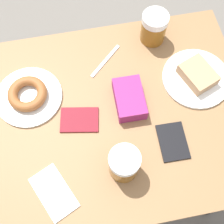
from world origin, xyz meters
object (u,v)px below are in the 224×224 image
at_px(beer_mug_left, 124,164).
at_px(fork, 105,61).
at_px(plate_with_cake, 197,77).
at_px(beer_mug_center, 154,28).
at_px(napkin_folded, 54,192).
at_px(passport_near_edge, 173,142).
at_px(blue_pouch, 129,99).
at_px(plate_with_donut, 28,95).
at_px(passport_far_edge, 80,121).

relative_size(beer_mug_left, fork, 0.94).
relative_size(plate_with_cake, beer_mug_center, 2.00).
xyz_separation_m(plate_with_cake, napkin_folded, (-0.30, 0.54, -0.01)).
distance_m(beer_mug_center, napkin_folded, 0.66).
distance_m(fork, passport_near_edge, 0.38).
bearing_deg(beer_mug_left, fork, -2.50).
bearing_deg(beer_mug_center, blue_pouch, 150.06).
bearing_deg(blue_pouch, fork, 15.60).
bearing_deg(passport_near_edge, plate_with_donut, 60.58).
relative_size(plate_with_donut, beer_mug_center, 1.91).
distance_m(beer_mug_left, napkin_folded, 0.23).
bearing_deg(napkin_folded, passport_near_edge, -77.56).
distance_m(plate_with_donut, beer_mug_left, 0.41).
distance_m(passport_near_edge, blue_pouch, 0.20).
height_order(fork, blue_pouch, blue_pouch).
relative_size(plate_with_donut, passport_near_edge, 1.78).
bearing_deg(plate_with_donut, beer_mug_left, -138.81).
bearing_deg(fork, napkin_folded, 151.10).
bearing_deg(fork, plate_with_donut, 108.38).
relative_size(fork, passport_near_edge, 0.99).
height_order(plate_with_cake, passport_near_edge, plate_with_cake).
height_order(plate_with_donut, beer_mug_center, beer_mug_center).
bearing_deg(fork, plate_with_cake, -113.92).
xyz_separation_m(napkin_folded, passport_near_edge, (0.09, -0.40, 0.00)).
height_order(plate_with_donut, fork, plate_with_donut).
bearing_deg(passport_far_edge, plate_with_cake, -79.30).
bearing_deg(passport_near_edge, plate_with_cake, -34.16).
relative_size(beer_mug_left, napkin_folded, 0.66).
relative_size(beer_mug_left, beer_mug_center, 1.00).
distance_m(beer_mug_center, blue_pouch, 0.28).
relative_size(beer_mug_center, napkin_folded, 0.66).
height_order(napkin_folded, fork, same).
bearing_deg(napkin_folded, fork, -28.90).
xyz_separation_m(fork, blue_pouch, (-0.18, -0.05, 0.02)).
distance_m(beer_mug_left, fork, 0.40).
xyz_separation_m(napkin_folded, blue_pouch, (0.25, -0.29, 0.02)).
height_order(plate_with_cake, plate_with_donut, plate_with_cake).
xyz_separation_m(beer_mug_left, fork, (0.40, -0.02, -0.06)).
xyz_separation_m(plate_with_donut, passport_far_edge, (-0.12, -0.16, -0.01)).
bearing_deg(passport_far_edge, fork, -30.56).
bearing_deg(napkin_folded, plate_with_donut, 7.78).
bearing_deg(plate_with_donut, plate_with_cake, -93.83).
height_order(plate_with_donut, beer_mug_left, beer_mug_left).
height_order(napkin_folded, passport_near_edge, passport_near_edge).
xyz_separation_m(plate_with_cake, passport_far_edge, (-0.08, 0.43, -0.01)).
distance_m(beer_mug_center, passport_near_edge, 0.42).
bearing_deg(passport_near_edge, beer_mug_center, -4.52).
bearing_deg(beer_mug_center, passport_far_edge, 131.67).
xyz_separation_m(plate_with_cake, plate_with_donut, (0.04, 0.58, 0.00)).
distance_m(passport_near_edge, passport_far_edge, 0.31).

